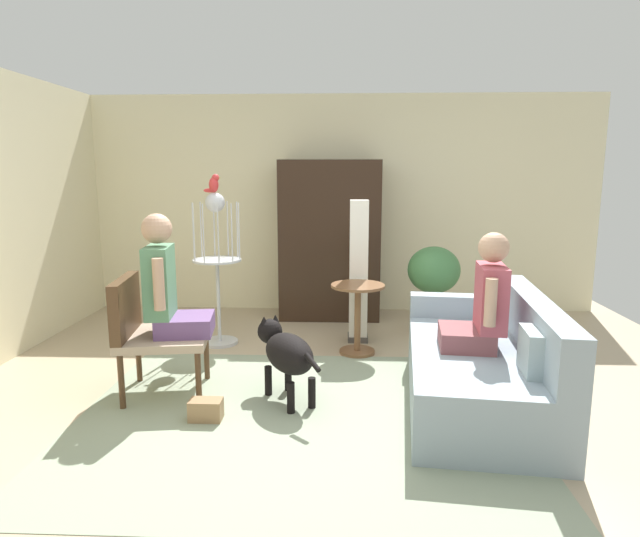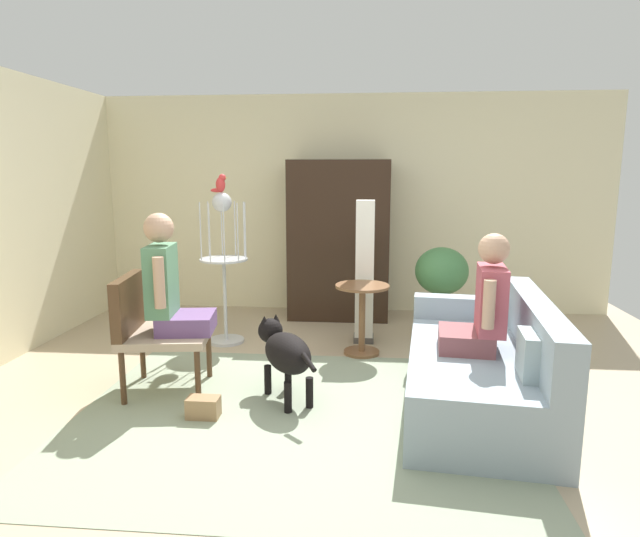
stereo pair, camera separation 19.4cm
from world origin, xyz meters
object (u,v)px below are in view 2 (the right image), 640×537
at_px(person_on_couch, 483,305).
at_px(handbag, 203,408).
at_px(armoire_cabinet, 339,240).
at_px(couch, 484,370).
at_px(column_lamp, 365,273).
at_px(dog, 285,351).
at_px(parrot, 221,184).
at_px(bird_cage_stand, 224,258).
at_px(potted_plant, 441,278).
at_px(round_end_table, 362,312).
at_px(person_on_armchair, 169,285).
at_px(armchair, 150,324).

distance_m(person_on_couch, handbag, 2.08).
distance_m(person_on_couch, armoire_cabinet, 2.71).
height_order(couch, column_lamp, column_lamp).
height_order(armoire_cabinet, handbag, armoire_cabinet).
relative_size(dog, parrot, 4.25).
bearing_deg(handbag, column_lamp, 59.12).
bearing_deg(bird_cage_stand, armoire_cabinet, 45.25).
relative_size(potted_plant, handbag, 4.17).
bearing_deg(parrot, round_end_table, -9.78).
height_order(couch, parrot, parrot).
distance_m(couch, handbag, 2.01).
distance_m(person_on_couch, parrot, 2.74).
bearing_deg(couch, dog, 178.70).
height_order(round_end_table, handbag, round_end_table).
bearing_deg(potted_plant, handbag, -132.22).
height_order(couch, person_on_armchair, person_on_armchair).
height_order(dog, armoire_cabinet, armoire_cabinet).
height_order(round_end_table, dog, round_end_table).
bearing_deg(couch, round_end_table, 128.84).
bearing_deg(armoire_cabinet, armchair, -119.64).
xyz_separation_m(parrot, armoire_cabinet, (1.08, 1.08, -0.67)).
bearing_deg(couch, person_on_couch, -150.01).
relative_size(person_on_armchair, bird_cage_stand, 0.61).
xyz_separation_m(parrot, column_lamp, (1.39, 0.15, -0.88)).
relative_size(couch, round_end_table, 2.92).
bearing_deg(potted_plant, couch, -87.04).
relative_size(couch, bird_cage_stand, 1.30).
distance_m(couch, armchair, 2.53).
xyz_separation_m(person_on_couch, bird_cage_stand, (-2.22, 1.37, 0.09)).
bearing_deg(handbag, bird_cage_stand, 99.67).
distance_m(parrot, potted_plant, 2.41).
relative_size(armchair, armoire_cabinet, 0.50).
xyz_separation_m(round_end_table, dog, (-0.56, -1.07, -0.04)).
bearing_deg(person_on_armchair, person_on_couch, -3.45).
height_order(armchair, parrot, parrot).
bearing_deg(parrot, person_on_couch, -31.48).
bearing_deg(dog, armoire_cabinet, 83.67).
height_order(parrot, potted_plant, parrot).
height_order(armchair, round_end_table, armchair).
height_order(couch, person_on_couch, person_on_couch).
distance_m(dog, column_lamp, 1.61).
bearing_deg(armchair, potted_plant, 34.08).
distance_m(person_on_couch, column_lamp, 1.73).
bearing_deg(armoire_cabinet, handbag, -105.88).
bearing_deg(parrot, bird_cage_stand, 0.00).
distance_m(armchair, dog, 1.08).
height_order(person_on_armchair, bird_cage_stand, bird_cage_stand).
distance_m(armchair, column_lamp, 2.16).
bearing_deg(bird_cage_stand, parrot, -180.00).
xyz_separation_m(column_lamp, armoire_cabinet, (-0.31, 0.93, 0.21)).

